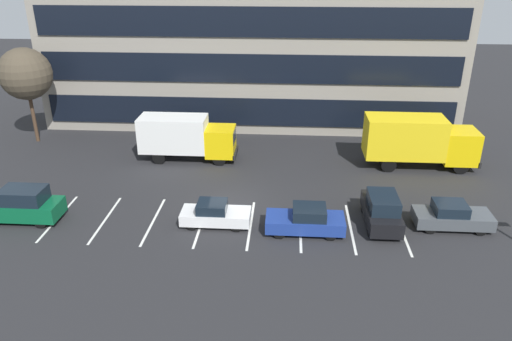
# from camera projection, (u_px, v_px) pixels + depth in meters

# --- Properties ---
(ground_plane) EXTENTS (120.00, 120.00, 0.00)m
(ground_plane) POSITION_uv_depth(u_px,v_px,m) (231.00, 203.00, 30.04)
(ground_plane) COLOR #262628
(office_building) EXTENTS (35.09, 11.13, 18.00)m
(office_building) POSITION_uv_depth(u_px,v_px,m) (253.00, 16.00, 42.74)
(office_building) COLOR gray
(office_building) RESTS_ON ground_plane
(lot_markings) EXTENTS (19.74, 5.40, 0.01)m
(lot_markings) POSITION_uv_depth(u_px,v_px,m) (226.00, 224.00, 27.69)
(lot_markings) COLOR silver
(lot_markings) RESTS_ON ground_plane
(box_truck_yellow) EXTENTS (7.04, 2.33, 3.27)m
(box_truck_yellow) POSITION_uv_depth(u_px,v_px,m) (186.00, 136.00, 35.62)
(box_truck_yellow) COLOR yellow
(box_truck_yellow) RESTS_ON ground_plane
(box_truck_yellow_all) EXTENTS (7.86, 2.60, 3.64)m
(box_truck_yellow_all) POSITION_uv_depth(u_px,v_px,m) (418.00, 140.00, 34.33)
(box_truck_yellow_all) COLOR yellow
(box_truck_yellow_all) RESTS_ON ground_plane
(sedan_navy) EXTENTS (4.28, 1.79, 1.53)m
(sedan_navy) POSITION_uv_depth(u_px,v_px,m) (306.00, 220.00, 26.60)
(sedan_navy) COLOR navy
(sedan_navy) RESTS_ON ground_plane
(suv_forest) EXTENTS (4.40, 1.86, 1.99)m
(suv_forest) POSITION_uv_depth(u_px,v_px,m) (23.00, 205.00, 27.71)
(suv_forest) COLOR #0C5933
(suv_forest) RESTS_ON ground_plane
(suv_black) EXTENTS (1.77, 4.18, 1.89)m
(suv_black) POSITION_uv_depth(u_px,v_px,m) (382.00, 210.00, 27.26)
(suv_black) COLOR black
(suv_black) RESTS_ON ground_plane
(sedan_white) EXTENTS (3.88, 1.62, 1.39)m
(sedan_white) POSITION_uv_depth(u_px,v_px,m) (215.00, 214.00, 27.36)
(sedan_white) COLOR white
(sedan_white) RESTS_ON ground_plane
(sedan_charcoal) EXTENTS (4.19, 1.75, 1.50)m
(sedan_charcoal) POSITION_uv_depth(u_px,v_px,m) (452.00, 216.00, 27.06)
(sedan_charcoal) COLOR #474C51
(sedan_charcoal) RESTS_ON ground_plane
(bare_tree) EXTENTS (4.01, 4.01, 7.52)m
(bare_tree) POSITION_uv_depth(u_px,v_px,m) (25.00, 74.00, 37.69)
(bare_tree) COLOR #473323
(bare_tree) RESTS_ON ground_plane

